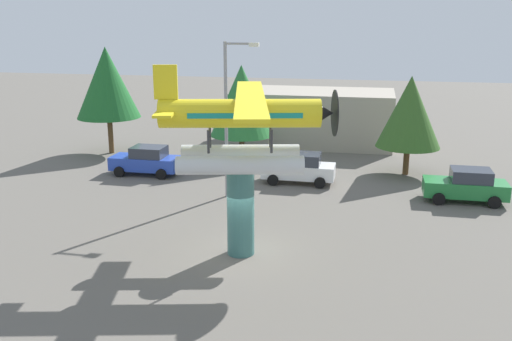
{
  "coord_description": "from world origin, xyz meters",
  "views": [
    {
      "loc": [
        5.05,
        -20.97,
        9.3
      ],
      "look_at": [
        0.0,
        3.0,
        2.72
      ],
      "focal_mm": 39.79,
      "sensor_mm": 36.0,
      "label": 1
    }
  ],
  "objects_px": {
    "display_pedestal": "(241,211)",
    "storefront_building": "(313,117)",
    "car_far_green": "(466,185)",
    "tree_center_back": "(410,112)",
    "floatplane_monument": "(243,126)",
    "streetlight_primary": "(230,109)",
    "car_mid_white": "(300,168)",
    "tree_west": "(107,83)",
    "tree_east": "(242,101)",
    "car_near_blue": "(146,160)"
  },
  "relations": [
    {
      "from": "display_pedestal",
      "to": "tree_east",
      "type": "distance_m",
      "value": 15.78
    },
    {
      "from": "display_pedestal",
      "to": "floatplane_monument",
      "type": "relative_size",
      "value": 0.35
    },
    {
      "from": "tree_center_back",
      "to": "display_pedestal",
      "type": "bearing_deg",
      "value": -116.99
    },
    {
      "from": "car_near_blue",
      "to": "storefront_building",
      "type": "xyz_separation_m",
      "value": [
        8.98,
        11.33,
        1.13
      ]
    },
    {
      "from": "car_near_blue",
      "to": "storefront_building",
      "type": "distance_m",
      "value": 14.5
    },
    {
      "from": "car_mid_white",
      "to": "tree_center_back",
      "type": "relative_size",
      "value": 0.69
    },
    {
      "from": "tree_east",
      "to": "floatplane_monument",
      "type": "bearing_deg",
      "value": -76.4
    },
    {
      "from": "display_pedestal",
      "to": "streetlight_primary",
      "type": "height_order",
      "value": "streetlight_primary"
    },
    {
      "from": "tree_west",
      "to": "tree_center_back",
      "type": "relative_size",
      "value": 1.24
    },
    {
      "from": "floatplane_monument",
      "to": "car_far_green",
      "type": "distance_m",
      "value": 14.06
    },
    {
      "from": "floatplane_monument",
      "to": "streetlight_primary",
      "type": "relative_size",
      "value": 1.27
    },
    {
      "from": "display_pedestal",
      "to": "car_far_green",
      "type": "xyz_separation_m",
      "value": [
        9.96,
        9.06,
        -0.94
      ]
    },
    {
      "from": "floatplane_monument",
      "to": "car_mid_white",
      "type": "height_order",
      "value": "floatplane_monument"
    },
    {
      "from": "streetlight_primary",
      "to": "storefront_building",
      "type": "bearing_deg",
      "value": 79.17
    },
    {
      "from": "display_pedestal",
      "to": "tree_east",
      "type": "xyz_separation_m",
      "value": [
        -3.54,
        15.21,
        2.27
      ]
    },
    {
      "from": "car_near_blue",
      "to": "car_mid_white",
      "type": "bearing_deg",
      "value": -179.29
    },
    {
      "from": "streetlight_primary",
      "to": "storefront_building",
      "type": "height_order",
      "value": "streetlight_primary"
    },
    {
      "from": "car_near_blue",
      "to": "car_far_green",
      "type": "height_order",
      "value": "same"
    },
    {
      "from": "display_pedestal",
      "to": "storefront_building",
      "type": "height_order",
      "value": "storefront_building"
    },
    {
      "from": "floatplane_monument",
      "to": "tree_center_back",
      "type": "distance_m",
      "value": 15.69
    },
    {
      "from": "car_far_green",
      "to": "tree_east",
      "type": "distance_m",
      "value": 15.18
    },
    {
      "from": "floatplane_monument",
      "to": "storefront_building",
      "type": "relative_size",
      "value": 0.87
    },
    {
      "from": "car_mid_white",
      "to": "car_far_green",
      "type": "xyz_separation_m",
      "value": [
        9.0,
        -1.72,
        0.0
      ]
    },
    {
      "from": "display_pedestal",
      "to": "car_near_blue",
      "type": "bearing_deg",
      "value": 128.56
    },
    {
      "from": "streetlight_primary",
      "to": "tree_center_back",
      "type": "distance_m",
      "value": 11.58
    },
    {
      "from": "tree_west",
      "to": "tree_center_back",
      "type": "xyz_separation_m",
      "value": [
        20.36,
        -1.62,
        -1.12
      ]
    },
    {
      "from": "car_far_green",
      "to": "tree_center_back",
      "type": "bearing_deg",
      "value": -60.16
    },
    {
      "from": "car_mid_white",
      "to": "tree_east",
      "type": "xyz_separation_m",
      "value": [
        -4.5,
        4.42,
        3.21
      ]
    },
    {
      "from": "display_pedestal",
      "to": "floatplane_monument",
      "type": "height_order",
      "value": "floatplane_monument"
    },
    {
      "from": "tree_center_back",
      "to": "tree_east",
      "type": "bearing_deg",
      "value": 173.51
    },
    {
      "from": "car_mid_white",
      "to": "car_far_green",
      "type": "distance_m",
      "value": 9.17
    },
    {
      "from": "car_far_green",
      "to": "streetlight_primary",
      "type": "height_order",
      "value": "streetlight_primary"
    },
    {
      "from": "storefront_building",
      "to": "tree_center_back",
      "type": "distance_m",
      "value": 10.58
    },
    {
      "from": "car_far_green",
      "to": "tree_west",
      "type": "relative_size",
      "value": 0.56
    },
    {
      "from": "floatplane_monument",
      "to": "storefront_building",
      "type": "height_order",
      "value": "floatplane_monument"
    },
    {
      "from": "tree_east",
      "to": "tree_center_back",
      "type": "bearing_deg",
      "value": -6.49
    },
    {
      "from": "car_mid_white",
      "to": "tree_east",
      "type": "distance_m",
      "value": 7.08
    },
    {
      "from": "floatplane_monument",
      "to": "display_pedestal",
      "type": "bearing_deg",
      "value": 180.0
    },
    {
      "from": "car_near_blue",
      "to": "streetlight_primary",
      "type": "distance_m",
      "value": 7.99
    },
    {
      "from": "streetlight_primary",
      "to": "tree_center_back",
      "type": "bearing_deg",
      "value": 35.03
    },
    {
      "from": "floatplane_monument",
      "to": "storefront_building",
      "type": "bearing_deg",
      "value": 76.12
    },
    {
      "from": "car_far_green",
      "to": "streetlight_primary",
      "type": "relative_size",
      "value": 0.51
    },
    {
      "from": "tree_east",
      "to": "streetlight_primary",
      "type": "bearing_deg",
      "value": -81.17
    },
    {
      "from": "car_near_blue",
      "to": "tree_center_back",
      "type": "relative_size",
      "value": 0.69
    },
    {
      "from": "streetlight_primary",
      "to": "tree_west",
      "type": "bearing_deg",
      "value": 142.91
    },
    {
      "from": "floatplane_monument",
      "to": "tree_center_back",
      "type": "xyz_separation_m",
      "value": [
        7.0,
        13.97,
        -1.42
      ]
    },
    {
      "from": "car_far_green",
      "to": "tree_west",
      "type": "height_order",
      "value": "tree_west"
    },
    {
      "from": "floatplane_monument",
      "to": "car_far_green",
      "type": "xyz_separation_m",
      "value": [
        9.83,
        9.03,
        -4.42
      ]
    },
    {
      "from": "car_mid_white",
      "to": "display_pedestal",
      "type": "bearing_deg",
      "value": 84.94
    },
    {
      "from": "car_mid_white",
      "to": "tree_east",
      "type": "bearing_deg",
      "value": -44.53
    }
  ]
}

